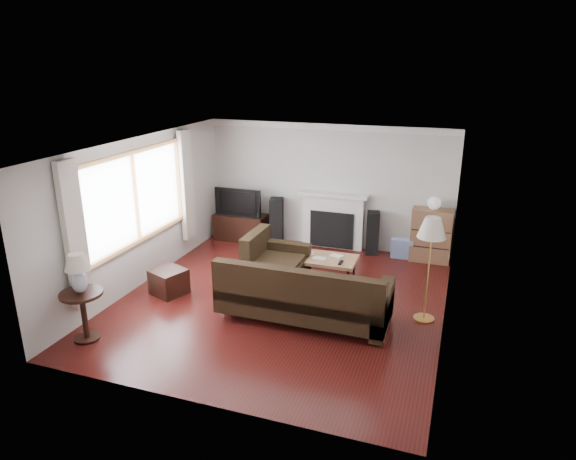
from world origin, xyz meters
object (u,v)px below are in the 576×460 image
(tv_stand, at_px, (241,227))
(side_table, at_px, (84,316))
(floor_lamp, at_px, (428,270))
(coffee_table, at_px, (321,270))
(sectional_sofa, at_px, (304,292))
(bookshelf, at_px, (431,235))

(tv_stand, xyz_separation_m, side_table, (-0.33, -4.49, 0.08))
(floor_lamp, bearing_deg, coffee_table, 157.04)
(coffee_table, bearing_deg, tv_stand, 143.36)
(floor_lamp, bearing_deg, sectional_sofa, -161.29)
(sectional_sofa, xyz_separation_m, coffee_table, (-0.12, 1.35, -0.20))
(bookshelf, distance_m, side_table, 6.22)
(tv_stand, height_order, bookshelf, bookshelf)
(bookshelf, xyz_separation_m, coffee_table, (-1.70, -1.66, -0.27))
(floor_lamp, bearing_deg, bookshelf, 92.88)
(bookshelf, xyz_separation_m, side_table, (-4.25, -4.55, -0.15))
(tv_stand, bearing_deg, coffee_table, -35.77)
(tv_stand, distance_m, floor_lamp, 4.71)
(tv_stand, bearing_deg, floor_lamp, -30.40)
(tv_stand, distance_m, sectional_sofa, 3.77)
(coffee_table, relative_size, side_table, 1.71)
(sectional_sofa, distance_m, floor_lamp, 1.83)
(bookshelf, height_order, sectional_sofa, bookshelf)
(floor_lamp, xyz_separation_m, side_table, (-4.37, -2.12, -0.44))
(sectional_sofa, relative_size, coffee_table, 2.23)
(coffee_table, relative_size, floor_lamp, 0.76)
(tv_stand, xyz_separation_m, floor_lamp, (4.04, -2.37, 0.52))
(tv_stand, relative_size, bookshelf, 1.08)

